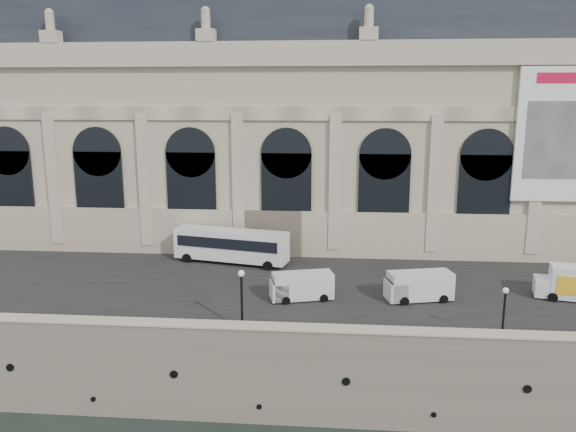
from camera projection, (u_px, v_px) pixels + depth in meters
The scene contains 10 objects.
ground at pixel (316, 427), 39.19m from camera, with size 260.00×260.00×0.00m, color black.
quay at pixel (326, 252), 72.69m from camera, with size 160.00×70.00×6.00m, color gray.
street at pixel (322, 281), 51.59m from camera, with size 160.00×24.00×0.06m, color #2D2D2D.
parapet at pixel (318, 335), 38.40m from camera, with size 160.00×1.40×1.21m.
museum at pixel (276, 122), 65.68m from camera, with size 69.00×18.70×29.10m.
bus_left at pixel (231, 245), 56.82m from camera, with size 12.00×4.97×3.46m.
van_b at pixel (299, 286), 46.65m from camera, with size 5.49×3.23×2.30m.
van_c at pixel (416, 286), 46.47m from camera, with size 5.77×3.24×2.42m.
lamp_left at pixel (242, 301), 40.10m from camera, with size 0.47×0.47×4.61m.
lamp_right at pixel (504, 316), 38.22m from camera, with size 0.41×0.41×4.02m.
Camera 1 is at (1.00, -35.32, 22.57)m, focal length 35.00 mm.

